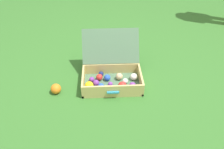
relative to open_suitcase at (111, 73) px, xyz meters
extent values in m
plane|color=#336B28|center=(0.05, 0.00, -0.10)|extent=(16.00, 16.00, 0.00)
cube|color=#4C7051|center=(0.00, -0.06, -0.09)|extent=(0.57, 0.35, 0.03)
cube|color=tan|center=(-0.27, -0.06, -0.03)|extent=(0.02, 0.35, 0.13)
cube|color=tan|center=(0.28, -0.06, -0.03)|extent=(0.02, 0.35, 0.13)
cube|color=tan|center=(0.00, -0.23, -0.03)|extent=(0.54, 0.02, 0.13)
cube|color=tan|center=(0.00, 0.11, -0.03)|extent=(0.54, 0.02, 0.13)
cube|color=#4C7051|center=(0.00, 0.22, 0.18)|extent=(0.57, 0.22, 0.30)
cube|color=teal|center=(0.00, -0.25, -0.03)|extent=(0.11, 0.02, 0.02)
sphere|color=purple|center=(0.19, -0.15, -0.04)|extent=(0.07, 0.07, 0.07)
sphere|color=yellow|center=(-0.22, -0.14, -0.03)|extent=(0.08, 0.08, 0.08)
sphere|color=red|center=(0.09, -0.15, -0.03)|extent=(0.08, 0.08, 0.08)
sphere|color=blue|center=(-0.04, -0.01, -0.04)|extent=(0.06, 0.06, 0.06)
sphere|color=red|center=(-0.12, 0.00, -0.04)|extent=(0.06, 0.06, 0.06)
sphere|color=#D1B784|center=(0.08, 0.00, -0.04)|extent=(0.07, 0.07, 0.07)
sphere|color=blue|center=(-0.11, -0.14, -0.04)|extent=(0.06, 0.06, 0.06)
sphere|color=white|center=(0.22, -0.01, -0.04)|extent=(0.07, 0.07, 0.07)
sphere|color=purple|center=(-0.15, -0.09, -0.04)|extent=(0.06, 0.06, 0.06)
sphere|color=navy|center=(-0.10, 0.06, -0.05)|extent=(0.05, 0.05, 0.05)
sphere|color=white|center=(0.13, -0.07, -0.05)|extent=(0.05, 0.05, 0.05)
sphere|color=purple|center=(-0.04, -0.16, -0.05)|extent=(0.06, 0.06, 0.06)
sphere|color=purple|center=(-0.02, -0.10, -0.05)|extent=(0.05, 0.05, 0.05)
sphere|color=purple|center=(-0.20, -0.03, -0.05)|extent=(0.05, 0.05, 0.05)
sphere|color=orange|center=(-0.53, -0.14, -0.05)|extent=(0.10, 0.10, 0.10)
camera|label=1|loc=(-0.08, -1.81, 1.39)|focal=37.43mm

